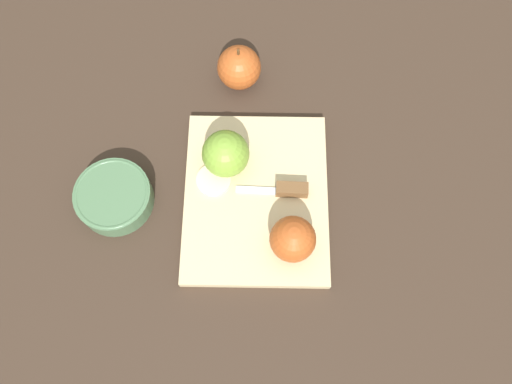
{
  "coord_description": "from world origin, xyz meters",
  "views": [
    {
      "loc": [
        -0.3,
        -0.06,
        0.88
      ],
      "look_at": [
        0.0,
        0.0,
        0.04
      ],
      "focal_mm": 35.0,
      "sensor_mm": 36.0,
      "label": 1
    }
  ],
  "objects_px": {
    "apple_whole": "(239,68)",
    "apple_half_left": "(293,239)",
    "bowl": "(114,197)",
    "knife": "(289,190)",
    "apple_half_right": "(226,154)"
  },
  "relations": [
    {
      "from": "apple_half_left",
      "to": "apple_whole",
      "type": "distance_m",
      "value": 0.37
    },
    {
      "from": "bowl",
      "to": "knife",
      "type": "bearing_deg",
      "value": -77.77
    },
    {
      "from": "apple_half_right",
      "to": "apple_whole",
      "type": "distance_m",
      "value": 0.2
    },
    {
      "from": "apple_half_right",
      "to": "apple_whole",
      "type": "xyz_separation_m",
      "value": [
        0.2,
        0.01,
        -0.02
      ]
    },
    {
      "from": "apple_half_right",
      "to": "knife",
      "type": "relative_size",
      "value": 0.63
    },
    {
      "from": "apple_half_left",
      "to": "apple_whole",
      "type": "height_order",
      "value": "apple_half_left"
    },
    {
      "from": "apple_whole",
      "to": "bowl",
      "type": "height_order",
      "value": "apple_whole"
    },
    {
      "from": "apple_half_left",
      "to": "apple_half_right",
      "type": "bearing_deg",
      "value": 64.84
    },
    {
      "from": "apple_whole",
      "to": "knife",
      "type": "bearing_deg",
      "value": -149.59
    },
    {
      "from": "apple_half_right",
      "to": "knife",
      "type": "bearing_deg",
      "value": 65.87
    },
    {
      "from": "apple_whole",
      "to": "bowl",
      "type": "distance_m",
      "value": 0.35
    },
    {
      "from": "apple_whole",
      "to": "bowl",
      "type": "xyz_separation_m",
      "value": [
        -0.3,
        0.17,
        -0.02
      ]
    },
    {
      "from": "apple_whole",
      "to": "apple_half_left",
      "type": "bearing_deg",
      "value": -154.53
    },
    {
      "from": "apple_whole",
      "to": "apple_half_right",
      "type": "bearing_deg",
      "value": -175.84
    },
    {
      "from": "apple_half_left",
      "to": "bowl",
      "type": "xyz_separation_m",
      "value": [
        0.03,
        0.33,
        -0.04
      ]
    }
  ]
}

